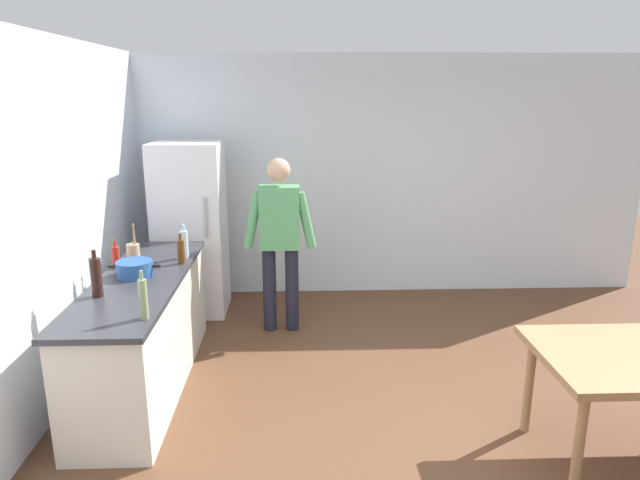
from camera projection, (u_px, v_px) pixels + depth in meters
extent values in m
plane|color=brown|center=(412.00, 437.00, 3.84)|extent=(14.00, 14.00, 0.00)
cube|color=silver|center=(366.00, 177.00, 6.40)|extent=(6.40, 0.12, 2.70)
cube|color=silver|center=(13.00, 243.00, 3.60)|extent=(0.12, 5.60, 2.70)
cube|color=beige|center=(144.00, 335.00, 4.43)|extent=(0.60, 2.12, 0.86)
cube|color=#2D2D33|center=(139.00, 281.00, 4.32)|extent=(0.64, 2.20, 0.04)
cube|color=white|center=(191.00, 229.00, 5.86)|extent=(0.70, 0.64, 1.80)
cylinder|color=#B2B2B7|center=(206.00, 217.00, 5.49)|extent=(0.02, 0.02, 0.40)
cylinder|color=#1E1E2D|center=(270.00, 289.00, 5.49)|extent=(0.13, 0.13, 0.84)
cylinder|color=#1E1E2D|center=(292.00, 289.00, 5.49)|extent=(0.13, 0.13, 0.84)
cube|color=#519960|center=(279.00, 217.00, 5.30)|extent=(0.38, 0.22, 0.60)
sphere|color=tan|center=(279.00, 170.00, 5.19)|extent=(0.22, 0.22, 0.22)
cylinder|color=#519960|center=(253.00, 221.00, 5.26)|extent=(0.20, 0.09, 0.55)
cylinder|color=#519960|center=(306.00, 220.00, 5.28)|extent=(0.20, 0.09, 0.55)
cylinder|color=#9E754C|center=(579.00, 448.00, 3.16)|extent=(0.06, 0.06, 0.70)
cylinder|color=#9E754C|center=(529.00, 385.00, 3.83)|extent=(0.06, 0.06, 0.70)
cylinder|color=#285193|center=(135.00, 268.00, 4.36)|extent=(0.28, 0.28, 0.12)
cube|color=black|center=(112.00, 266.00, 4.35)|extent=(0.06, 0.03, 0.02)
cube|color=black|center=(157.00, 266.00, 4.36)|extent=(0.06, 0.03, 0.02)
cylinder|color=tan|center=(133.00, 252.00, 4.77)|extent=(0.11, 0.11, 0.14)
cylinder|color=olive|center=(134.00, 236.00, 4.74)|extent=(0.02, 0.05, 0.22)
cylinder|color=olive|center=(134.00, 236.00, 4.72)|extent=(0.02, 0.04, 0.22)
cylinder|color=#5B3314|center=(181.00, 252.00, 4.67)|extent=(0.06, 0.06, 0.20)
cylinder|color=#5B3314|center=(180.00, 237.00, 4.63)|extent=(0.02, 0.02, 0.06)
cylinder|color=gray|center=(143.00, 299.00, 3.52)|extent=(0.06, 0.06, 0.26)
cylinder|color=gray|center=(141.00, 275.00, 3.48)|extent=(0.02, 0.02, 0.06)
cylinder|color=#B22319|center=(116.00, 258.00, 4.54)|extent=(0.06, 0.06, 0.18)
cylinder|color=#B22319|center=(115.00, 243.00, 4.51)|extent=(0.02, 0.02, 0.06)
cylinder|color=black|center=(96.00, 278.00, 3.90)|extent=(0.08, 0.08, 0.28)
cylinder|color=black|center=(94.00, 254.00, 3.85)|extent=(0.03, 0.03, 0.06)
cylinder|color=silver|center=(184.00, 245.00, 4.82)|extent=(0.07, 0.07, 0.24)
cylinder|color=silver|center=(183.00, 228.00, 4.78)|extent=(0.03, 0.03, 0.06)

